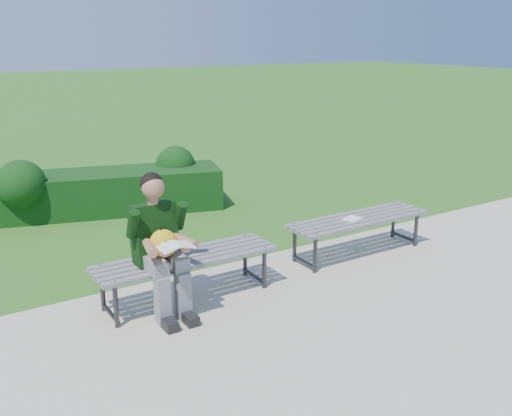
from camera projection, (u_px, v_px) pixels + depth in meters
name	position (u px, v px, depth m)	size (l,w,h in m)	color
ground	(205.00, 271.00, 6.36)	(80.00, 80.00, 0.00)	#186D18
walkway	(297.00, 337.00, 4.94)	(30.00, 3.50, 0.02)	#B9AA98
hedge	(99.00, 188.00, 8.38)	(3.61, 1.81, 0.91)	#154116
bench_left	(186.00, 261.00, 5.52)	(1.80, 0.50, 0.46)	gray
bench_right	(358.00, 222.00, 6.70)	(1.80, 0.50, 0.46)	gray
seated_boy	(160.00, 241.00, 5.20)	(0.56, 0.76, 1.31)	slate
paper_sheet	(352.00, 219.00, 6.63)	(0.25, 0.21, 0.01)	white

